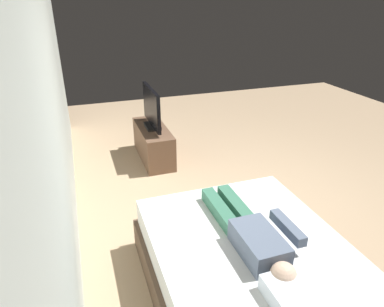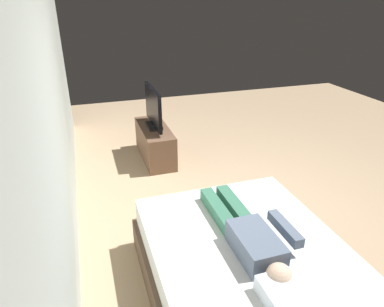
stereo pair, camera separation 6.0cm
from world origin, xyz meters
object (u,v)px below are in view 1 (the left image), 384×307
pillow (302,303)px  bed (249,272)px  tv_stand (153,143)px  tv (152,109)px  person (252,234)px  remote (285,220)px

pillow → bed: bearing=0.0°
bed → tv_stand: size_ratio=1.74×
tv → person: bearing=-177.3°
bed → person: 0.36m
person → tv_stand: bearing=2.7°
pillow → tv_stand: bearing=2.0°
person → tv_stand: (2.82, 0.13, -0.37)m
tv_stand → tv: tv is taller
tv_stand → tv: bearing=-153.4°
remote → tv: tv is taller
bed → tv: 2.90m
remote → tv: bearing=11.4°
pillow → tv: tv is taller
person → tv_stand: 2.85m
remote → tv: size_ratio=0.17×
person → tv: size_ratio=1.43×
remote → tv_stand: size_ratio=0.14×
pillow → remote: pillow is taller
remote → person: bearing=110.5°
bed → pillow: 0.72m
bed → person: person is taller
pillow → remote: size_ratio=3.20×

